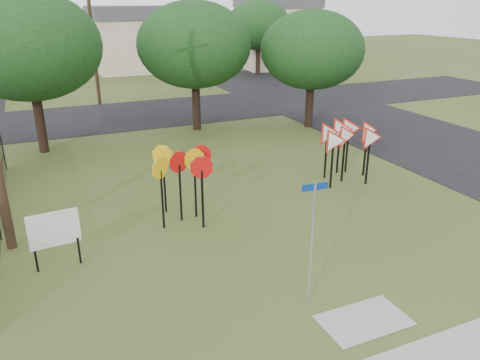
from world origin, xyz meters
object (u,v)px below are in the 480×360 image
(street_name_sign, at_px, (312,237))
(stop_sign_cluster, at_px, (183,168))
(info_board, at_px, (54,231))
(yield_sign_cluster, at_px, (347,136))

(street_name_sign, distance_m, stop_sign_cluster, 5.67)
(stop_sign_cluster, height_order, info_board, stop_sign_cluster)
(street_name_sign, height_order, stop_sign_cluster, street_name_sign)
(stop_sign_cluster, bearing_deg, yield_sign_cluster, 8.06)
(street_name_sign, relative_size, info_board, 1.86)
(street_name_sign, distance_m, info_board, 6.72)
(stop_sign_cluster, distance_m, info_board, 4.35)
(info_board, bearing_deg, yield_sign_cluster, 12.67)
(yield_sign_cluster, relative_size, info_board, 1.88)
(street_name_sign, bearing_deg, stop_sign_cluster, 103.29)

